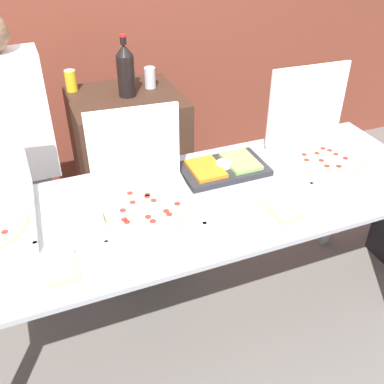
{
  "coord_description": "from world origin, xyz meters",
  "views": [
    {
      "loc": [
        -0.62,
        -1.56,
        2.12
      ],
      "look_at": [
        0.0,
        0.0,
        0.96
      ],
      "focal_mm": 42.0,
      "sensor_mm": 36.0,
      "label": 1
    }
  ],
  "objects_px": {
    "pizza_box_near_right": "(144,194)",
    "soda_can_silver": "(150,78)",
    "veggie_tray": "(223,168)",
    "paper_plate_front_center": "(61,269)",
    "person_guest_cap": "(20,163)",
    "paper_plate_front_right": "(283,211)",
    "soda_bottle": "(126,70)",
    "pizza_box_far_left": "(320,145)",
    "soda_can_colored": "(71,81)"
  },
  "relations": [
    {
      "from": "pizza_box_near_right",
      "to": "soda_can_silver",
      "type": "distance_m",
      "value": 0.96
    },
    {
      "from": "pizza_box_near_right",
      "to": "veggie_tray",
      "type": "distance_m",
      "value": 0.49
    },
    {
      "from": "pizza_box_near_right",
      "to": "paper_plate_front_center",
      "type": "xyz_separation_m",
      "value": [
        -0.41,
        -0.27,
        -0.06
      ]
    },
    {
      "from": "person_guest_cap",
      "to": "pizza_box_near_right",
      "type": "bearing_deg",
      "value": 124.77
    },
    {
      "from": "paper_plate_front_right",
      "to": "soda_bottle",
      "type": "distance_m",
      "value": 1.21
    },
    {
      "from": "paper_plate_front_center",
      "to": "person_guest_cap",
      "type": "bearing_deg",
      "value": 95.09
    },
    {
      "from": "pizza_box_far_left",
      "to": "person_guest_cap",
      "type": "relative_size",
      "value": 0.3
    },
    {
      "from": "veggie_tray",
      "to": "person_guest_cap",
      "type": "distance_m",
      "value": 1.12
    },
    {
      "from": "soda_can_colored",
      "to": "paper_plate_front_right",
      "type": "bearing_deg",
      "value": -61.78
    },
    {
      "from": "soda_can_silver",
      "to": "soda_can_colored",
      "type": "distance_m",
      "value": 0.46
    },
    {
      "from": "paper_plate_front_right",
      "to": "person_guest_cap",
      "type": "relative_size",
      "value": 0.12
    },
    {
      "from": "pizza_box_far_left",
      "to": "soda_can_colored",
      "type": "bearing_deg",
      "value": 142.85
    },
    {
      "from": "pizza_box_near_right",
      "to": "paper_plate_front_right",
      "type": "distance_m",
      "value": 0.62
    },
    {
      "from": "soda_bottle",
      "to": "soda_can_silver",
      "type": "xyz_separation_m",
      "value": [
        0.16,
        0.07,
        -0.09
      ]
    },
    {
      "from": "paper_plate_front_center",
      "to": "paper_plate_front_right",
      "type": "bearing_deg",
      "value": 0.24
    },
    {
      "from": "soda_can_silver",
      "to": "soda_bottle",
      "type": "bearing_deg",
      "value": -156.68
    },
    {
      "from": "soda_bottle",
      "to": "soda_can_silver",
      "type": "distance_m",
      "value": 0.19
    },
    {
      "from": "soda_can_silver",
      "to": "person_guest_cap",
      "type": "xyz_separation_m",
      "value": [
        -0.81,
        -0.17,
        -0.31
      ]
    },
    {
      "from": "veggie_tray",
      "to": "person_guest_cap",
      "type": "relative_size",
      "value": 0.26
    },
    {
      "from": "paper_plate_front_right",
      "to": "paper_plate_front_center",
      "type": "bearing_deg",
      "value": -179.76
    },
    {
      "from": "veggie_tray",
      "to": "soda_can_silver",
      "type": "xyz_separation_m",
      "value": [
        -0.14,
        0.74,
        0.24
      ]
    },
    {
      "from": "pizza_box_far_left",
      "to": "paper_plate_front_right",
      "type": "relative_size",
      "value": 2.42
    },
    {
      "from": "pizza_box_far_left",
      "to": "veggie_tray",
      "type": "height_order",
      "value": "pizza_box_far_left"
    },
    {
      "from": "soda_can_silver",
      "to": "veggie_tray",
      "type": "bearing_deg",
      "value": -78.94
    },
    {
      "from": "veggie_tray",
      "to": "soda_can_colored",
      "type": "xyz_separation_m",
      "value": [
        -0.59,
        0.86,
        0.24
      ]
    },
    {
      "from": "paper_plate_front_center",
      "to": "soda_bottle",
      "type": "distance_m",
      "value": 1.27
    },
    {
      "from": "soda_can_colored",
      "to": "person_guest_cap",
      "type": "distance_m",
      "value": 0.57
    },
    {
      "from": "paper_plate_front_center",
      "to": "veggie_tray",
      "type": "xyz_separation_m",
      "value": [
        0.87,
        0.42,
        0.01
      ]
    },
    {
      "from": "pizza_box_near_right",
      "to": "paper_plate_front_center",
      "type": "distance_m",
      "value": 0.5
    },
    {
      "from": "pizza_box_near_right",
      "to": "soda_can_silver",
      "type": "bearing_deg",
      "value": 75.29
    },
    {
      "from": "pizza_box_near_right",
      "to": "person_guest_cap",
      "type": "bearing_deg",
      "value": 129.77
    },
    {
      "from": "pizza_box_near_right",
      "to": "person_guest_cap",
      "type": "xyz_separation_m",
      "value": [
        -0.5,
        0.72,
        -0.13
      ]
    },
    {
      "from": "pizza_box_far_left",
      "to": "paper_plate_front_center",
      "type": "xyz_separation_m",
      "value": [
        -1.4,
        -0.36,
        -0.07
      ]
    },
    {
      "from": "pizza_box_near_right",
      "to": "soda_can_silver",
      "type": "relative_size",
      "value": 3.79
    },
    {
      "from": "pizza_box_near_right",
      "to": "paper_plate_front_right",
      "type": "height_order",
      "value": "pizza_box_near_right"
    },
    {
      "from": "soda_bottle",
      "to": "soda_can_silver",
      "type": "bearing_deg",
      "value": 23.32
    },
    {
      "from": "paper_plate_front_right",
      "to": "veggie_tray",
      "type": "relative_size",
      "value": 0.47
    },
    {
      "from": "paper_plate_front_right",
      "to": "veggie_tray",
      "type": "distance_m",
      "value": 0.43
    },
    {
      "from": "pizza_box_near_right",
      "to": "soda_can_colored",
      "type": "height_order",
      "value": "pizza_box_near_right"
    },
    {
      "from": "pizza_box_near_right",
      "to": "pizza_box_far_left",
      "type": "bearing_deg",
      "value": 9.78
    },
    {
      "from": "pizza_box_far_left",
      "to": "paper_plate_front_right",
      "type": "bearing_deg",
      "value": -137.98
    },
    {
      "from": "soda_can_colored",
      "to": "soda_can_silver",
      "type": "bearing_deg",
      "value": -15.62
    },
    {
      "from": "veggie_tray",
      "to": "person_guest_cap",
      "type": "bearing_deg",
      "value": 149.36
    },
    {
      "from": "paper_plate_front_right",
      "to": "soda_can_colored",
      "type": "height_order",
      "value": "soda_can_colored"
    },
    {
      "from": "veggie_tray",
      "to": "soda_bottle",
      "type": "xyz_separation_m",
      "value": [
        -0.3,
        0.67,
        0.33
      ]
    },
    {
      "from": "soda_bottle",
      "to": "pizza_box_near_right",
      "type": "bearing_deg",
      "value": -100.97
    },
    {
      "from": "soda_can_silver",
      "to": "soda_can_colored",
      "type": "height_order",
      "value": "same"
    },
    {
      "from": "pizza_box_near_right",
      "to": "paper_plate_front_right",
      "type": "xyz_separation_m",
      "value": [
        0.56,
        -0.27,
        -0.06
      ]
    },
    {
      "from": "soda_bottle",
      "to": "soda_can_colored",
      "type": "bearing_deg",
      "value": 145.91
    },
    {
      "from": "paper_plate_front_right",
      "to": "person_guest_cap",
      "type": "distance_m",
      "value": 1.45
    }
  ]
}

